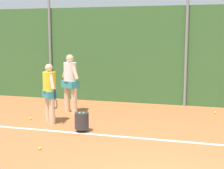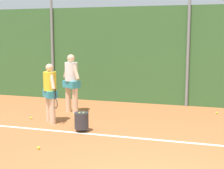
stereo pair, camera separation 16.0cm
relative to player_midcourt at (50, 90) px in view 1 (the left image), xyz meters
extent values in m
plane|color=#B76638|center=(3.51, -1.33, -0.93)|extent=(27.05, 27.05, 0.00)
cube|color=#386633|center=(3.51, 3.48, 0.79)|extent=(17.58, 0.25, 3.44)
cylinder|color=gray|center=(-1.56, 3.31, 0.99)|extent=(0.10, 0.10, 3.85)
cylinder|color=gray|center=(3.51, 3.31, 0.99)|extent=(0.10, 0.10, 3.85)
cube|color=white|center=(3.51, -0.72, -0.93)|extent=(12.85, 0.10, 0.01)
cylinder|color=beige|center=(-0.12, 0.12, -0.57)|extent=(0.16, 0.16, 0.73)
cylinder|color=beige|center=(0.11, -0.11, -0.57)|extent=(0.16, 0.16, 0.73)
cube|color=teal|center=(0.00, 0.00, -0.10)|extent=(0.55, 0.54, 0.19)
cylinder|color=yellow|center=(0.00, 0.00, 0.25)|extent=(0.36, 0.36, 0.52)
sphere|color=beige|center=(0.00, 0.00, 0.63)|extent=(0.21, 0.21, 0.21)
cylinder|color=beige|center=(-0.15, 0.14, 0.29)|extent=(0.24, 0.24, 0.50)
cylinder|color=beige|center=(0.14, -0.14, 0.29)|extent=(0.24, 0.24, 0.50)
cylinder|color=black|center=(0.24, -0.16, -0.06)|extent=(0.03, 0.03, 0.28)
torus|color=#26262B|center=(0.24, -0.16, -0.33)|extent=(0.22, 0.21, 0.28)
cylinder|color=beige|center=(0.24, 1.19, -0.53)|extent=(0.18, 0.18, 0.81)
cylinder|color=beige|center=(-0.07, 1.37, -0.53)|extent=(0.18, 0.18, 0.81)
cube|color=teal|center=(0.09, 1.28, -0.01)|extent=(0.63, 0.54, 0.22)
cylinder|color=white|center=(0.09, 1.28, 0.38)|extent=(0.40, 0.40, 0.58)
sphere|color=beige|center=(0.09, 1.28, 0.80)|extent=(0.23, 0.23, 0.23)
cylinder|color=beige|center=(0.28, 1.17, 0.43)|extent=(0.30, 0.22, 0.55)
cylinder|color=beige|center=(-0.11, 1.39, 0.43)|extent=(0.30, 0.22, 0.55)
cylinder|color=#2D2D33|center=(1.16, -0.58, -0.64)|extent=(0.36, 0.36, 0.42)
cylinder|color=#2D2D33|center=(1.29, -0.58, -0.89)|extent=(0.02, 0.02, 0.08)
cylinder|color=#2D2D33|center=(1.04, -0.58, -0.89)|extent=(0.02, 0.02, 0.08)
cylinder|color=#2D2D33|center=(1.16, -0.46, -0.89)|extent=(0.02, 0.02, 0.08)
sphere|color=#CCDB33|center=(1.20, -0.55, -0.45)|extent=(0.07, 0.07, 0.07)
sphere|color=#CCDB33|center=(1.11, -0.60, -0.45)|extent=(0.07, 0.07, 0.07)
sphere|color=#CCDB33|center=(-0.73, 0.18, -0.90)|extent=(0.07, 0.07, 0.07)
sphere|color=#CCDB33|center=(4.51, 2.41, -0.90)|extent=(0.07, 0.07, 0.07)
sphere|color=#CCDB33|center=(0.76, -2.09, -0.90)|extent=(0.07, 0.07, 0.07)
camera|label=1|loc=(4.11, -8.31, 1.54)|focal=53.35mm
camera|label=2|loc=(4.27, -8.27, 1.54)|focal=53.35mm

